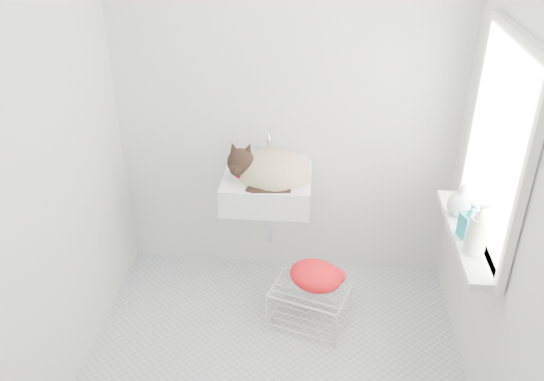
# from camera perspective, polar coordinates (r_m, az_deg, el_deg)

# --- Properties ---
(floor) EXTENTS (2.20, 2.00, 0.02)m
(floor) POSITION_cam_1_polar(r_m,az_deg,el_deg) (3.46, 0.04, -17.02)
(floor) COLOR silver
(floor) RESTS_ON ground
(back_wall) EXTENTS (2.20, 0.02, 2.50)m
(back_wall) POSITION_cam_1_polar(r_m,az_deg,el_deg) (3.61, 1.41, 9.02)
(back_wall) COLOR silver
(back_wall) RESTS_ON ground
(right_wall) EXTENTS (0.02, 2.00, 2.50)m
(right_wall) POSITION_cam_1_polar(r_m,az_deg,el_deg) (2.83, 22.80, 0.59)
(right_wall) COLOR silver
(right_wall) RESTS_ON ground
(left_wall) EXTENTS (0.02, 2.00, 2.50)m
(left_wall) POSITION_cam_1_polar(r_m,az_deg,el_deg) (2.99, -21.51, 2.33)
(left_wall) COLOR silver
(left_wall) RESTS_ON ground
(window_glass) EXTENTS (0.01, 0.80, 1.00)m
(window_glass) POSITION_cam_1_polar(r_m,az_deg,el_deg) (2.96, 21.90, 4.17)
(window_glass) COLOR white
(window_glass) RESTS_ON right_wall
(window_frame) EXTENTS (0.04, 0.90, 1.10)m
(window_frame) POSITION_cam_1_polar(r_m,az_deg,el_deg) (2.95, 21.62, 4.18)
(window_frame) COLOR white
(window_frame) RESTS_ON right_wall
(windowsill) EXTENTS (0.16, 0.88, 0.04)m
(windowsill) POSITION_cam_1_polar(r_m,az_deg,el_deg) (3.18, 18.88, -4.24)
(windowsill) COLOR white
(windowsill) RESTS_ON right_wall
(sink) EXTENTS (0.55, 0.48, 0.22)m
(sink) POSITION_cam_1_polar(r_m,az_deg,el_deg) (3.54, -0.48, 1.51)
(sink) COLOR white
(sink) RESTS_ON back_wall
(faucet) EXTENTS (0.20, 0.14, 0.20)m
(faucet) POSITION_cam_1_polar(r_m,az_deg,el_deg) (3.64, -0.22, 4.79)
(faucet) COLOR silver
(faucet) RESTS_ON sink
(cat) EXTENTS (0.53, 0.46, 0.31)m
(cat) POSITION_cam_1_polar(r_m,az_deg,el_deg) (3.50, -0.33, 1.97)
(cat) COLOR #CEB087
(cat) RESTS_ON sink
(wire_rack) EXTENTS (0.52, 0.44, 0.27)m
(wire_rack) POSITION_cam_1_polar(r_m,az_deg,el_deg) (3.63, 3.78, -11.22)
(wire_rack) COLOR silver
(wire_rack) RESTS_ON floor
(towel) EXTENTS (0.41, 0.37, 0.14)m
(towel) POSITION_cam_1_polar(r_m,az_deg,el_deg) (3.56, 4.37, -9.02)
(towel) COLOR #FE2500
(towel) RESTS_ON wire_rack
(bottle_a) EXTENTS (0.11, 0.11, 0.23)m
(bottle_a) POSITION_cam_1_polar(r_m,az_deg,el_deg) (3.02, 19.46, -5.84)
(bottle_a) COLOR white
(bottle_a) RESTS_ON windowsill
(bottle_b) EXTENTS (0.11, 0.11, 0.20)m
(bottle_b) POSITION_cam_1_polar(r_m,az_deg,el_deg) (3.13, 18.91, -4.35)
(bottle_b) COLOR teal
(bottle_b) RESTS_ON windowsill
(bottle_c) EXTENTS (0.20, 0.20, 0.18)m
(bottle_c) POSITION_cam_1_polar(r_m,az_deg,el_deg) (3.31, 18.16, -2.27)
(bottle_c) COLOR silver
(bottle_c) RESTS_ON windowsill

